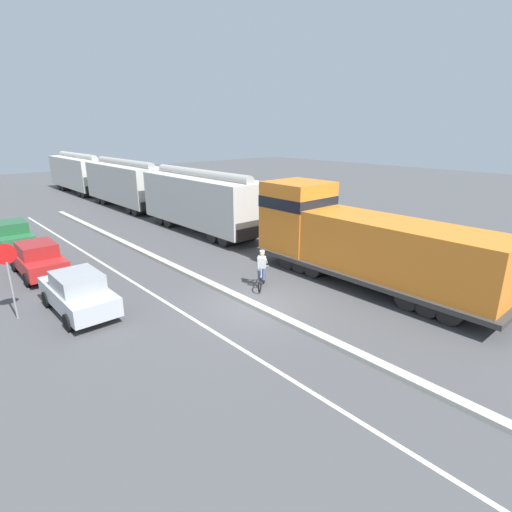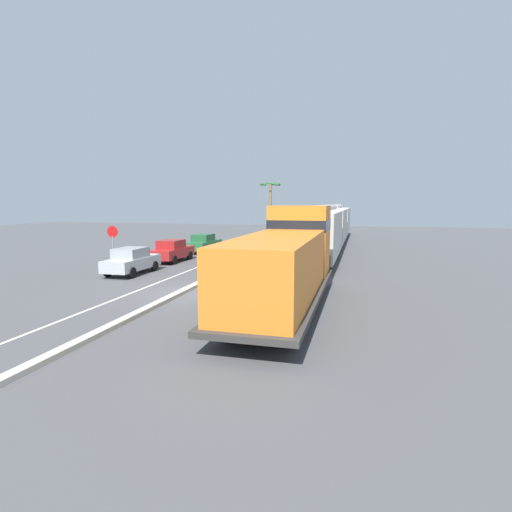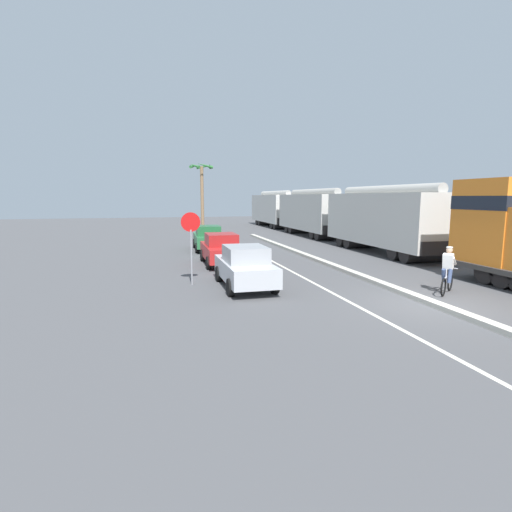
{
  "view_description": "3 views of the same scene",
  "coord_description": "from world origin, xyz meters",
  "px_view_note": "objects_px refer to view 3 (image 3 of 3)",
  "views": [
    {
      "loc": [
        -9.53,
        -10.89,
        6.76
      ],
      "look_at": [
        1.42,
        1.38,
        1.45
      ],
      "focal_mm": 28.0,
      "sensor_mm": 36.0,
      "label": 1
    },
    {
      "loc": [
        8.28,
        -17.45,
        4.33
      ],
      "look_at": [
        3.25,
        1.6,
        1.71
      ],
      "focal_mm": 28.0,
      "sensor_mm": 36.0,
      "label": 2
    },
    {
      "loc": [
        -8.68,
        -10.78,
        3.47
      ],
      "look_at": [
        -4.3,
        6.08,
        0.89
      ],
      "focal_mm": 28.0,
      "sensor_mm": 36.0,
      "label": 3
    }
  ],
  "objects_px": {
    "parked_car_red": "(221,249)",
    "cyclist": "(448,272)",
    "stop_sign": "(191,234)",
    "hopper_car_lead": "(385,220)",
    "parked_car_green": "(208,238)",
    "parked_car_silver": "(245,267)",
    "hopper_car_middle": "(313,213)",
    "hopper_car_trailing": "(274,209)",
    "palm_tree_near": "(202,182)"
  },
  "relations": [
    {
      "from": "parked_car_green",
      "to": "cyclist",
      "type": "xyz_separation_m",
      "value": [
        6.71,
        -14.15,
        0.0
      ]
    },
    {
      "from": "cyclist",
      "to": "palm_tree_near",
      "type": "height_order",
      "value": "palm_tree_near"
    },
    {
      "from": "hopper_car_middle",
      "to": "parked_car_silver",
      "type": "bearing_deg",
      "value": -119.43
    },
    {
      "from": "parked_car_silver",
      "to": "parked_car_red",
      "type": "relative_size",
      "value": 1.0
    },
    {
      "from": "hopper_car_middle",
      "to": "palm_tree_near",
      "type": "distance_m",
      "value": 14.12
    },
    {
      "from": "stop_sign",
      "to": "parked_car_green",
      "type": "bearing_deg",
      "value": 78.66
    },
    {
      "from": "hopper_car_middle",
      "to": "hopper_car_trailing",
      "type": "height_order",
      "value": "same"
    },
    {
      "from": "hopper_car_lead",
      "to": "stop_sign",
      "type": "height_order",
      "value": "hopper_car_lead"
    },
    {
      "from": "parked_car_green",
      "to": "hopper_car_middle",
      "type": "bearing_deg",
      "value": 35.49
    },
    {
      "from": "hopper_car_lead",
      "to": "cyclist",
      "type": "bearing_deg",
      "value": -110.54
    },
    {
      "from": "parked_car_green",
      "to": "palm_tree_near",
      "type": "xyz_separation_m",
      "value": [
        1.89,
        18.25,
        4.32
      ]
    },
    {
      "from": "hopper_car_lead",
      "to": "stop_sign",
      "type": "bearing_deg",
      "value": -153.85
    },
    {
      "from": "hopper_car_middle",
      "to": "hopper_car_trailing",
      "type": "xyz_separation_m",
      "value": [
        0.0,
        11.6,
        0.0
      ]
    },
    {
      "from": "hopper_car_lead",
      "to": "palm_tree_near",
      "type": "height_order",
      "value": "palm_tree_near"
    },
    {
      "from": "hopper_car_lead",
      "to": "parked_car_green",
      "type": "distance_m",
      "value": 11.32
    },
    {
      "from": "hopper_car_trailing",
      "to": "parked_car_red",
      "type": "distance_m",
      "value": 27.09
    },
    {
      "from": "hopper_car_lead",
      "to": "cyclist",
      "type": "relative_size",
      "value": 6.18
    },
    {
      "from": "cyclist",
      "to": "stop_sign",
      "type": "bearing_deg",
      "value": 156.25
    },
    {
      "from": "hopper_car_trailing",
      "to": "stop_sign",
      "type": "bearing_deg",
      "value": -113.1
    },
    {
      "from": "hopper_car_lead",
      "to": "parked_car_green",
      "type": "relative_size",
      "value": 2.48
    },
    {
      "from": "hopper_car_lead",
      "to": "cyclist",
      "type": "height_order",
      "value": "hopper_car_lead"
    },
    {
      "from": "hopper_car_trailing",
      "to": "palm_tree_near",
      "type": "distance_m",
      "value": 9.13
    },
    {
      "from": "hopper_car_middle",
      "to": "cyclist",
      "type": "xyz_separation_m",
      "value": [
        -3.75,
        -21.61,
        -1.26
      ]
    },
    {
      "from": "hopper_car_middle",
      "to": "parked_car_green",
      "type": "height_order",
      "value": "hopper_car_middle"
    },
    {
      "from": "parked_car_red",
      "to": "palm_tree_near",
      "type": "distance_m",
      "value": 24.58
    },
    {
      "from": "parked_car_red",
      "to": "cyclist",
      "type": "relative_size",
      "value": 2.46
    },
    {
      "from": "parked_car_red",
      "to": "palm_tree_near",
      "type": "bearing_deg",
      "value": 85.21
    },
    {
      "from": "hopper_car_trailing",
      "to": "parked_car_green",
      "type": "height_order",
      "value": "hopper_car_trailing"
    },
    {
      "from": "hopper_car_middle",
      "to": "parked_car_silver",
      "type": "relative_size",
      "value": 2.52
    },
    {
      "from": "palm_tree_near",
      "to": "hopper_car_trailing",
      "type": "bearing_deg",
      "value": 5.34
    },
    {
      "from": "parked_car_green",
      "to": "cyclist",
      "type": "height_order",
      "value": "cyclist"
    },
    {
      "from": "parked_car_silver",
      "to": "parked_car_red",
      "type": "xyz_separation_m",
      "value": [
        -0.01,
        5.44,
        0.0
      ]
    },
    {
      "from": "parked_car_green",
      "to": "palm_tree_near",
      "type": "relative_size",
      "value": 0.6
    },
    {
      "from": "hopper_car_middle",
      "to": "palm_tree_near",
      "type": "relative_size",
      "value": 1.48
    },
    {
      "from": "cyclist",
      "to": "stop_sign",
      "type": "height_order",
      "value": "stop_sign"
    },
    {
      "from": "cyclist",
      "to": "stop_sign",
      "type": "xyz_separation_m",
      "value": [
        -8.77,
        3.86,
        1.21
      ]
    },
    {
      "from": "parked_car_red",
      "to": "cyclist",
      "type": "distance_m",
      "value": 10.75
    },
    {
      "from": "hopper_car_lead",
      "to": "parked_car_green",
      "type": "xyz_separation_m",
      "value": [
        -10.45,
        4.15,
        -1.26
      ]
    },
    {
      "from": "parked_car_red",
      "to": "hopper_car_lead",
      "type": "bearing_deg",
      "value": 9.17
    },
    {
      "from": "parked_car_red",
      "to": "parked_car_green",
      "type": "relative_size",
      "value": 0.99
    },
    {
      "from": "hopper_car_lead",
      "to": "palm_tree_near",
      "type": "xyz_separation_m",
      "value": [
        -8.57,
        22.4,
        3.06
      ]
    },
    {
      "from": "stop_sign",
      "to": "parked_car_silver",
      "type": "bearing_deg",
      "value": -27.21
    },
    {
      "from": "hopper_car_middle",
      "to": "hopper_car_lead",
      "type": "bearing_deg",
      "value": -90.0
    },
    {
      "from": "hopper_car_lead",
      "to": "hopper_car_trailing",
      "type": "bearing_deg",
      "value": 90.0
    },
    {
      "from": "hopper_car_lead",
      "to": "parked_car_silver",
      "type": "distance_m",
      "value": 12.83
    },
    {
      "from": "hopper_car_middle",
      "to": "hopper_car_trailing",
      "type": "bearing_deg",
      "value": 90.0
    },
    {
      "from": "hopper_car_lead",
      "to": "cyclist",
      "type": "xyz_separation_m",
      "value": [
        -3.75,
        -10.01,
        -1.26
      ]
    },
    {
      "from": "hopper_car_middle",
      "to": "stop_sign",
      "type": "bearing_deg",
      "value": -125.2
    },
    {
      "from": "hopper_car_lead",
      "to": "parked_car_red",
      "type": "xyz_separation_m",
      "value": [
        -10.59,
        -1.71,
        -1.26
      ]
    },
    {
      "from": "hopper_car_middle",
      "to": "stop_sign",
      "type": "relative_size",
      "value": 3.68
    }
  ]
}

